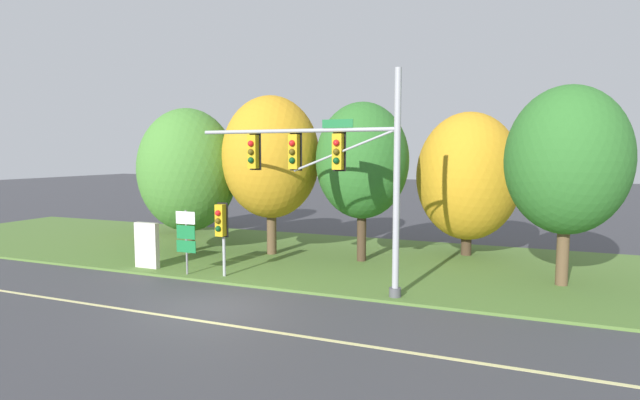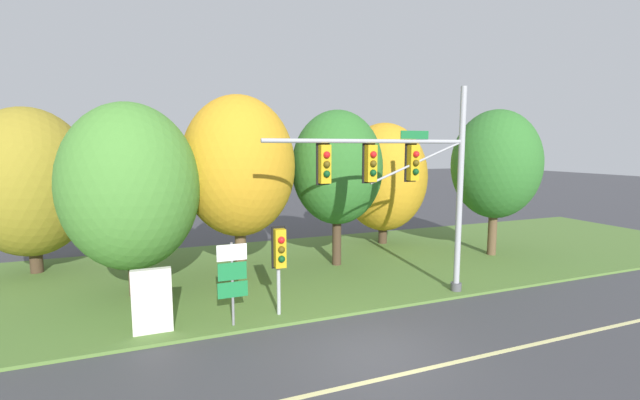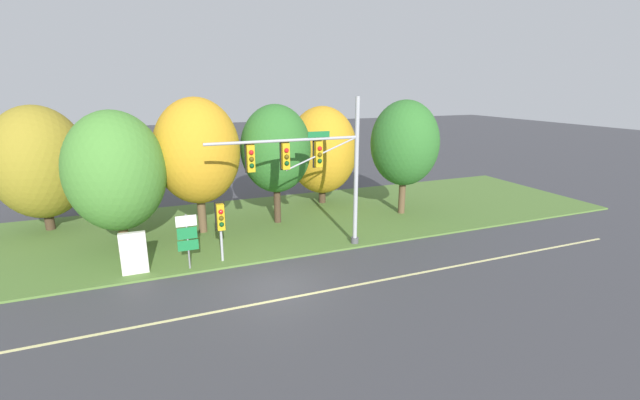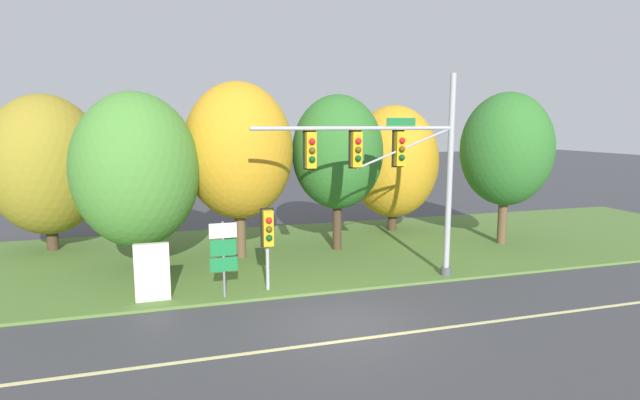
# 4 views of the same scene
# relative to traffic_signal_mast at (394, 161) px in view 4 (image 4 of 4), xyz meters

# --- Properties ---
(ground_plane) EXTENTS (160.00, 160.00, 0.00)m
(ground_plane) POSITION_rel_traffic_signal_mast_xyz_m (-2.91, -3.04, -4.48)
(ground_plane) COLOR #3D3D42
(lane_stripe) EXTENTS (36.00, 0.16, 0.01)m
(lane_stripe) POSITION_rel_traffic_signal_mast_xyz_m (-2.91, -4.24, -4.48)
(lane_stripe) COLOR beige
(lane_stripe) RESTS_ON ground
(grass_verge) EXTENTS (48.00, 11.50, 0.10)m
(grass_verge) POSITION_rel_traffic_signal_mast_xyz_m (-2.91, 5.21, -4.43)
(grass_verge) COLOR #517533
(grass_verge) RESTS_ON ground
(traffic_signal_mast) EXTENTS (7.60, 0.49, 7.51)m
(traffic_signal_mast) POSITION_rel_traffic_signal_mast_xyz_m (0.00, 0.00, 0.00)
(traffic_signal_mast) COLOR #9EA0A5
(traffic_signal_mast) RESTS_ON grass_verge
(pedestrian_signal_near_kerb) EXTENTS (0.46, 0.55, 2.89)m
(pedestrian_signal_near_kerb) POSITION_rel_traffic_signal_mast_xyz_m (-4.57, 0.08, -2.32)
(pedestrian_signal_near_kerb) COLOR #9EA0A5
(pedestrian_signal_near_kerb) RESTS_ON grass_verge
(route_sign_post) EXTENTS (0.90, 0.08, 2.56)m
(route_sign_post) POSITION_rel_traffic_signal_mast_xyz_m (-6.09, -0.08, -2.81)
(route_sign_post) COLOR slate
(route_sign_post) RESTS_ON grass_verge
(tree_nearest_road) EXTENTS (5.01, 5.01, 7.02)m
(tree_nearest_road) POSITION_rel_traffic_signal_mast_xyz_m (-12.97, 8.57, -0.50)
(tree_nearest_road) COLOR #423021
(tree_nearest_road) RESTS_ON grass_verge
(tree_left_of_mast) EXTENTS (4.73, 4.73, 6.93)m
(tree_left_of_mast) POSITION_rel_traffic_signal_mast_xyz_m (-8.91, 3.87, -0.43)
(tree_left_of_mast) COLOR brown
(tree_left_of_mast) RESTS_ON grass_verge
(tree_behind_signpost) EXTENTS (4.58, 4.58, 7.45)m
(tree_behind_signpost) POSITION_rel_traffic_signal_mast_xyz_m (-4.89, 4.82, 0.19)
(tree_behind_signpost) COLOR brown
(tree_behind_signpost) RESTS_ON grass_verge
(tree_mid_verge) EXTENTS (4.08, 4.08, 7.00)m
(tree_mid_verge) POSITION_rel_traffic_signal_mast_xyz_m (-0.46, 4.94, 0.05)
(tree_mid_verge) COLOR #423021
(tree_mid_verge) RESTS_ON grass_verge
(tree_tall_centre) EXTENTS (4.75, 4.75, 6.68)m
(tree_tall_centre) POSITION_rel_traffic_signal_mast_xyz_m (3.73, 8.03, -0.68)
(tree_tall_centre) COLOR #423021
(tree_tall_centre) RESTS_ON grass_verge
(tree_right_far) EXTENTS (4.25, 4.25, 7.18)m
(tree_right_far) POSITION_rel_traffic_signal_mast_xyz_m (7.52, 3.77, 0.13)
(tree_right_far) COLOR brown
(tree_right_far) RESTS_ON grass_verge
(info_kiosk) EXTENTS (1.10, 0.24, 1.90)m
(info_kiosk) POSITION_rel_traffic_signal_mast_xyz_m (-8.35, 0.26, -3.44)
(info_kiosk) COLOR beige
(info_kiosk) RESTS_ON grass_verge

